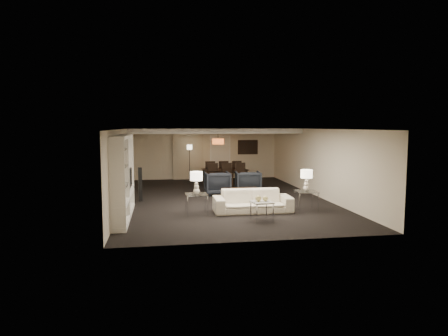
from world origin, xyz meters
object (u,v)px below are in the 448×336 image
at_px(chair_nr, 241,175).
at_px(chair_fl, 210,172).
at_px(chair_nl, 214,175).
at_px(floor_lamp, 190,163).
at_px(floor_speaker, 140,184).
at_px(dining_table, 225,177).
at_px(table_lamp_left, 196,183).
at_px(chair_fm, 223,172).
at_px(table_lamp_right, 306,180).
at_px(armchair_left, 217,183).
at_px(armchair_right, 248,182).
at_px(vase_amber, 121,162).
at_px(vase_blue, 120,182).
at_px(sofa, 253,201).
at_px(side_table_left, 197,204).
at_px(side_table_right, 306,201).
at_px(chair_fr, 236,171).
at_px(marble_table, 262,211).
at_px(coffee_table, 242,196).
at_px(pendant_light, 218,141).
at_px(television, 126,179).
at_px(chair_nm, 228,175).

height_order(chair_nr, chair_fl, same).
xyz_separation_m(chair_nl, floor_lamp, (-0.87, 2.07, 0.36)).
distance_m(floor_speaker, dining_table, 4.96).
bearing_deg(table_lamp_left, chair_fm, 74.29).
height_order(chair_nl, chair_fl, same).
relative_size(table_lamp_right, floor_lamp, 0.39).
bearing_deg(armchair_left, armchair_right, 179.15).
bearing_deg(chair_fm, vase_amber, 58.73).
xyz_separation_m(table_lamp_left, vase_blue, (-2.08, -0.98, 0.21)).
xyz_separation_m(sofa, chair_nr, (0.72, 5.18, 0.16)).
xyz_separation_m(side_table_left, chair_fm, (1.82, 6.48, 0.21)).
distance_m(table_lamp_left, vase_blue, 2.31).
bearing_deg(vase_amber, table_lamp_right, 6.28).
bearing_deg(side_table_left, chair_nr, 64.93).
height_order(side_table_right, vase_blue, vase_blue).
height_order(chair_fm, chair_fr, same).
xyz_separation_m(marble_table, vase_amber, (-3.78, 0.50, 1.38)).
bearing_deg(floor_speaker, sofa, -40.68).
relative_size(coffee_table, chair_nr, 1.27).
bearing_deg(side_table_left, chair_fr, 69.50).
bearing_deg(armchair_right, table_lamp_right, 113.39).
bearing_deg(dining_table, vase_blue, -124.67).
xyz_separation_m(table_lamp_right, marble_table, (-1.70, -1.10, -0.67)).
distance_m(vase_blue, chair_fr, 8.74).
bearing_deg(coffee_table, chair_fl, 95.59).
xyz_separation_m(sofa, armchair_left, (-0.60, 3.30, 0.09)).
bearing_deg(pendant_light, floor_lamp, 132.62).
distance_m(armchair_right, side_table_left, 4.02).
height_order(pendant_light, chair_fr, pendant_light).
bearing_deg(vase_amber, armchair_right, 41.69).
bearing_deg(floor_lamp, vase_blue, -106.49).
height_order(side_table_right, chair_nl, chair_nl).
relative_size(television, chair_nr, 0.99).
distance_m(table_lamp_right, dining_table, 6.07).
height_order(vase_blue, chair_nm, vase_blue).
bearing_deg(side_table_left, marble_table, -32.91).
distance_m(sofa, chair_fr, 6.52).
distance_m(table_lamp_right, chair_nm, 5.43).
distance_m(side_table_right, floor_speaker, 5.67).
height_order(floor_speaker, chair_nm, floor_speaker).
xyz_separation_m(vase_amber, floor_lamp, (2.44, 7.85, -0.79)).
distance_m(chair_nl, chair_fm, 1.43).
xyz_separation_m(armchair_right, chair_nl, (-1.08, 1.88, 0.07)).
xyz_separation_m(vase_amber, chair_fl, (3.31, 7.08, -1.14)).
height_order(table_lamp_left, vase_blue, table_lamp_left).
relative_size(marble_table, floor_lamp, 0.31).
bearing_deg(chair_nl, chair_nm, -4.15).
bearing_deg(floor_speaker, vase_blue, -101.75).
bearing_deg(side_table_right, marble_table, -147.09).
xyz_separation_m(table_lamp_right, chair_fm, (-1.58, 6.48, -0.43)).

